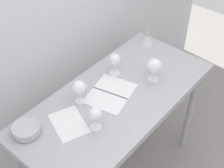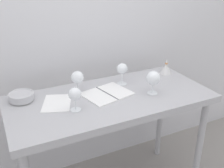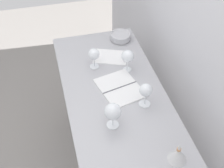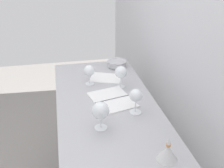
{
  "view_description": "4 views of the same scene",
  "coord_description": "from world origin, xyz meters",
  "px_view_note": "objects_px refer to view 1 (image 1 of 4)",
  "views": [
    {
      "loc": [
        -1.16,
        -0.94,
        2.34
      ],
      "look_at": [
        -0.01,
        0.02,
        1.0
      ],
      "focal_mm": 51.98,
      "sensor_mm": 36.0,
      "label": 1
    },
    {
      "loc": [
        -0.71,
        -1.49,
        1.73
      ],
      "look_at": [
        0.01,
        -0.0,
        0.99
      ],
      "focal_mm": 43.06,
      "sensor_mm": 36.0,
      "label": 2
    },
    {
      "loc": [
        1.45,
        -0.39,
        2.33
      ],
      "look_at": [
        0.01,
        -0.02,
        0.97
      ],
      "focal_mm": 50.15,
      "sensor_mm": 36.0,
      "label": 3
    },
    {
      "loc": [
        1.52,
        -0.28,
        1.82
      ],
      "look_at": [
        -0.07,
        0.05,
        0.99
      ],
      "focal_mm": 43.0,
      "sensor_mm": 36.0,
      "label": 4
    }
  ],
  "objects_px": {
    "tasting_sheet_upper": "(69,124)",
    "decanter_funnel": "(147,39)",
    "wine_glass_far_right": "(115,60)",
    "wine_glass_near_right": "(154,66)",
    "wine_glass_far_left": "(79,88)",
    "tasting_bowl": "(26,129)",
    "open_notebook": "(110,94)",
    "wine_glass_near_left": "(95,115)"
  },
  "relations": [
    {
      "from": "wine_glass_near_right",
      "to": "wine_glass_far_left",
      "type": "relative_size",
      "value": 1.01
    },
    {
      "from": "wine_glass_far_left",
      "to": "wine_glass_near_right",
      "type": "bearing_deg",
      "value": -25.85
    },
    {
      "from": "wine_glass_far_right",
      "to": "wine_glass_near_right",
      "type": "xyz_separation_m",
      "value": [
        0.12,
        -0.24,
        -0.0
      ]
    },
    {
      "from": "wine_glass_near_left",
      "to": "wine_glass_far_left",
      "type": "bearing_deg",
      "value": 66.87
    },
    {
      "from": "wine_glass_near_left",
      "to": "decanter_funnel",
      "type": "relative_size",
      "value": 1.19
    },
    {
      "from": "wine_glass_near_left",
      "to": "decanter_funnel",
      "type": "xyz_separation_m",
      "value": [
        0.88,
        0.26,
        -0.06
      ]
    },
    {
      "from": "decanter_funnel",
      "to": "tasting_sheet_upper",
      "type": "bearing_deg",
      "value": -172.65
    },
    {
      "from": "tasting_sheet_upper",
      "to": "decanter_funnel",
      "type": "distance_m",
      "value": 0.97
    },
    {
      "from": "open_notebook",
      "to": "wine_glass_far_left",
      "type": "bearing_deg",
      "value": 136.63
    },
    {
      "from": "wine_glass_near_left",
      "to": "wine_glass_far_left",
      "type": "relative_size",
      "value": 0.92
    },
    {
      "from": "wine_glass_far_right",
      "to": "tasting_bowl",
      "type": "distance_m",
      "value": 0.73
    },
    {
      "from": "wine_glass_far_left",
      "to": "open_notebook",
      "type": "xyz_separation_m",
      "value": [
        0.17,
        -0.1,
        -0.11
      ]
    },
    {
      "from": "tasting_sheet_upper",
      "to": "tasting_bowl",
      "type": "relative_size",
      "value": 1.48
    },
    {
      "from": "wine_glass_far_left",
      "to": "decanter_funnel",
      "type": "xyz_separation_m",
      "value": [
        0.78,
        0.05,
        -0.08
      ]
    },
    {
      "from": "wine_glass_near_right",
      "to": "wine_glass_far_left",
      "type": "xyz_separation_m",
      "value": [
        -0.47,
        0.23,
        0.0
      ]
    },
    {
      "from": "wine_glass_near_right",
      "to": "open_notebook",
      "type": "xyz_separation_m",
      "value": [
        -0.29,
        0.13,
        -0.11
      ]
    },
    {
      "from": "tasting_sheet_upper",
      "to": "decanter_funnel",
      "type": "xyz_separation_m",
      "value": [
        0.96,
        0.12,
        0.04
      ]
    },
    {
      "from": "wine_glass_far_left",
      "to": "tasting_sheet_upper",
      "type": "relative_size",
      "value": 0.68
    },
    {
      "from": "wine_glass_far_left",
      "to": "tasting_bowl",
      "type": "height_order",
      "value": "wine_glass_far_left"
    },
    {
      "from": "wine_glass_far_right",
      "to": "wine_glass_far_left",
      "type": "relative_size",
      "value": 0.99
    },
    {
      "from": "wine_glass_far_right",
      "to": "wine_glass_far_left",
      "type": "bearing_deg",
      "value": -178.33
    },
    {
      "from": "wine_glass_far_right",
      "to": "decanter_funnel",
      "type": "distance_m",
      "value": 0.44
    },
    {
      "from": "tasting_bowl",
      "to": "tasting_sheet_upper",
      "type": "bearing_deg",
      "value": -33.56
    },
    {
      "from": "wine_glass_near_right",
      "to": "open_notebook",
      "type": "bearing_deg",
      "value": 156.93
    },
    {
      "from": "wine_glass_far_left",
      "to": "decanter_funnel",
      "type": "height_order",
      "value": "wine_glass_far_left"
    },
    {
      "from": "tasting_sheet_upper",
      "to": "decanter_funnel",
      "type": "relative_size",
      "value": 1.9
    },
    {
      "from": "open_notebook",
      "to": "tasting_sheet_upper",
      "type": "bearing_deg",
      "value": 163.01
    },
    {
      "from": "tasting_sheet_upper",
      "to": "open_notebook",
      "type": "bearing_deg",
      "value": 17.75
    },
    {
      "from": "wine_glass_near_left",
      "to": "wine_glass_near_right",
      "type": "relative_size",
      "value": 0.91
    },
    {
      "from": "wine_glass_far_right",
      "to": "decanter_funnel",
      "type": "bearing_deg",
      "value": 4.65
    },
    {
      "from": "tasting_sheet_upper",
      "to": "tasting_bowl",
      "type": "height_order",
      "value": "tasting_bowl"
    },
    {
      "from": "wine_glass_far_left",
      "to": "tasting_bowl",
      "type": "xyz_separation_m",
      "value": [
        -0.38,
        0.05,
        -0.08
      ]
    },
    {
      "from": "decanter_funnel",
      "to": "wine_glass_far_right",
      "type": "bearing_deg",
      "value": -175.35
    },
    {
      "from": "wine_glass_near_right",
      "to": "decanter_funnel",
      "type": "bearing_deg",
      "value": 40.94
    },
    {
      "from": "open_notebook",
      "to": "wine_glass_far_right",
      "type": "bearing_deg",
      "value": 19.08
    },
    {
      "from": "wine_glass_far_right",
      "to": "open_notebook",
      "type": "height_order",
      "value": "wine_glass_far_right"
    },
    {
      "from": "wine_glass_near_left",
      "to": "open_notebook",
      "type": "bearing_deg",
      "value": 23.56
    },
    {
      "from": "wine_glass_far_right",
      "to": "wine_glass_far_left",
      "type": "xyz_separation_m",
      "value": [
        -0.35,
        -0.01,
        0.0
      ]
    },
    {
      "from": "wine_glass_near_left",
      "to": "tasting_sheet_upper",
      "type": "height_order",
      "value": "wine_glass_near_left"
    },
    {
      "from": "wine_glass_near_right",
      "to": "wine_glass_far_left",
      "type": "height_order",
      "value": "wine_glass_near_right"
    },
    {
      "from": "wine_glass_near_right",
      "to": "open_notebook",
      "type": "height_order",
      "value": "wine_glass_near_right"
    },
    {
      "from": "tasting_sheet_upper",
      "to": "tasting_bowl",
      "type": "distance_m",
      "value": 0.24
    }
  ]
}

